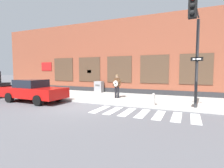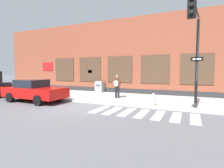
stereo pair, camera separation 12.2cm
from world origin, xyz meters
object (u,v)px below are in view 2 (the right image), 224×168
Objects in this scene: busker at (117,85)px; fire_hydrant at (153,99)px; red_car at (34,91)px; utility_box at (100,87)px; traffic_light at (195,40)px.

fire_hydrant is at bearing -28.86° from busker.
red_car is 6.00m from utility_box.
traffic_light is (5.02, -2.65, 2.43)m from busker.
red_car is 5.81m from busker.
busker is at bearing -42.48° from utility_box.
utility_box is 1.45× the size of fire_hydrant.
busker is 6.17m from traffic_light.
traffic_light is 9.88m from utility_box.
utility_box is (-2.84, 2.60, -0.46)m from busker.
traffic_light is 6.94× the size of fire_hydrant.
utility_box is at bearing 146.22° from traffic_light.
utility_box reaches higher than fire_hydrant.
busker is at bearing 31.31° from red_car.
red_car is at bearing -170.07° from fire_hydrant.
red_car is at bearing -148.69° from busker.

